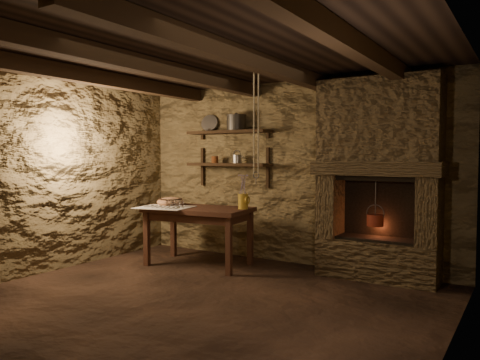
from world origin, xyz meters
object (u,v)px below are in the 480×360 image
Objects in this scene: stoneware_jug at (243,194)px; red_pot at (375,219)px; iron_stockpot at (236,123)px; work_table at (199,234)px; wooden_bowl at (170,202)px.

red_pot is at bearing -3.97° from stoneware_jug.
stoneware_jug is 0.82× the size of red_pot.
stoneware_jug is 1.11m from iron_stockpot.
iron_stockpot reaches higher than work_table.
wooden_bowl is at bearing -139.51° from iron_stockpot.
wooden_bowl reaches higher than work_table.
iron_stockpot is at bearing 176.50° from red_pot.
iron_stockpot is at bearing 114.51° from stoneware_jug.
work_table is at bearing 178.79° from stoneware_jug.
iron_stockpot is at bearing 66.90° from work_table.
stoneware_jug is 1.11m from wooden_bowl.
stoneware_jug is (0.58, 0.16, 0.54)m from work_table.
wooden_bowl is 2.69m from red_pot.
wooden_bowl is 0.68× the size of red_pot.
stoneware_jug is at bearing -167.57° from red_pot.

